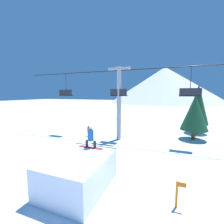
{
  "coord_description": "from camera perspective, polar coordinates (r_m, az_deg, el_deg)",
  "views": [
    {
      "loc": [
        2.85,
        -5.86,
        4.95
      ],
      "look_at": [
        -1.4,
        5.32,
        3.5
      ],
      "focal_mm": 24.0,
      "sensor_mm": 36.0,
      "label": 1
    }
  ],
  "objects": [
    {
      "name": "trail_marker",
      "position": [
        7.91,
        23.56,
        -26.56
      ],
      "size": [
        0.41,
        0.1,
        1.22
      ],
      "color": "orange",
      "rests_on": "ground_plane"
    },
    {
      "name": "snowboarder",
      "position": [
        9.21,
        -8.13,
        -9.61
      ],
      "size": [
        1.54,
        0.35,
        1.31
      ],
      "color": "#B22D2D",
      "rests_on": "snow_ramp"
    },
    {
      "name": "pine_tree_near",
      "position": [
        18.27,
        28.97,
        -0.21
      ],
      "size": [
        2.77,
        2.77,
        4.87
      ],
      "color": "#4C3823",
      "rests_on": "ground_plane"
    },
    {
      "name": "chairlift",
      "position": [
        15.97,
        2.64,
        5.37
      ],
      "size": [
        23.77,
        0.48,
        7.77
      ],
      "color": "#9E9EA3",
      "rests_on": "ground_plane"
    },
    {
      "name": "snow_ramp",
      "position": [
        8.64,
        -12.47,
        -21.58
      ],
      "size": [
        2.84,
        3.75,
        1.7
      ],
      "color": "white",
      "rests_on": "ground_plane"
    },
    {
      "name": "pine_tree_far",
      "position": [
        21.4,
        29.85,
        2.51
      ],
      "size": [
        2.62,
        2.62,
        6.14
      ],
      "color": "#4C3823",
      "rests_on": "ground_plane"
    },
    {
      "name": "distant_skier",
      "position": [
        17.88,
        -9.01,
        -7.05
      ],
      "size": [
        0.24,
        0.24,
        1.23
      ],
      "color": "black",
      "rests_on": "ground_plane"
    },
    {
      "name": "mountain_ridge",
      "position": [
        94.59,
        19.37,
        9.71
      ],
      "size": [
        63.7,
        63.7,
        20.49
      ],
      "color": "silver",
      "rests_on": "ground_plane"
    },
    {
      "name": "ground_plane",
      "position": [
        8.18,
        -4.71,
        -30.34
      ],
      "size": [
        220.0,
        220.0,
        0.0
      ],
      "primitive_type": "plane",
      "color": "white"
    }
  ]
}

